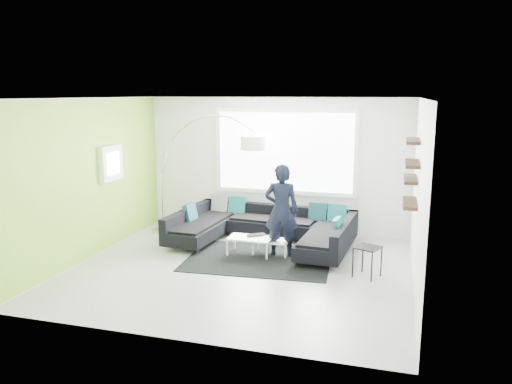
# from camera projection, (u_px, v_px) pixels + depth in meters

# --- Properties ---
(ground) EXTENTS (5.50, 5.50, 0.00)m
(ground) POSITION_uv_depth(u_px,v_px,m) (240.00, 269.00, 8.28)
(ground) COLOR #939298
(ground) RESTS_ON ground
(room_shell) EXTENTS (5.54, 5.04, 2.82)m
(room_shell) POSITION_uv_depth(u_px,v_px,m) (245.00, 160.00, 8.11)
(room_shell) COLOR silver
(room_shell) RESTS_ON ground
(sectional_sofa) EXTENTS (3.46, 2.29, 0.72)m
(sectional_sofa) POSITION_uv_depth(u_px,v_px,m) (262.00, 230.00, 9.52)
(sectional_sofa) COLOR black
(sectional_sofa) RESTS_ON ground
(rug) EXTENTS (2.61, 1.98, 0.01)m
(rug) POSITION_uv_depth(u_px,v_px,m) (259.00, 259.00, 8.79)
(rug) COLOR black
(rug) RESTS_ON ground
(coffee_table) EXTENTS (1.01, 0.60, 0.33)m
(coffee_table) POSITION_uv_depth(u_px,v_px,m) (261.00, 246.00, 9.01)
(coffee_table) COLOR white
(coffee_table) RESTS_ON ground
(arc_lamp) EXTENTS (2.30, 0.68, 2.46)m
(arc_lamp) POSITION_uv_depth(u_px,v_px,m) (161.00, 174.00, 10.32)
(arc_lamp) COLOR white
(arc_lamp) RESTS_ON ground
(side_table) EXTENTS (0.48, 0.48, 0.50)m
(side_table) POSITION_uv_depth(u_px,v_px,m) (367.00, 262.00, 7.90)
(side_table) COLOR black
(side_table) RESTS_ON ground
(person) EXTENTS (0.67, 0.50, 1.67)m
(person) POSITION_uv_depth(u_px,v_px,m) (281.00, 210.00, 8.84)
(person) COLOR black
(person) RESTS_ON ground
(laptop) EXTENTS (0.57, 0.57, 0.03)m
(laptop) POSITION_uv_depth(u_px,v_px,m) (257.00, 236.00, 9.03)
(laptop) COLOR black
(laptop) RESTS_ON coffee_table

